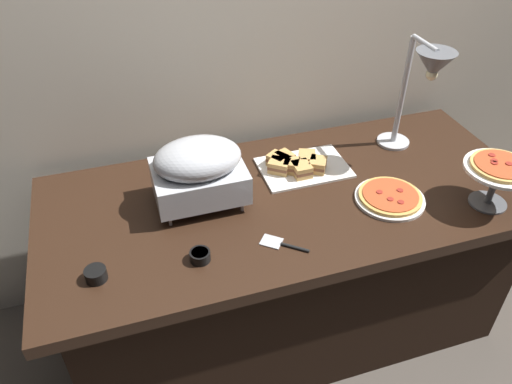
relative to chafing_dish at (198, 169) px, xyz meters
The scene contains 11 objects.
ground_plane 0.97m from the chafing_dish, 11.96° to the right, with size 8.00×8.00×0.00m, color #4C443D.
back_wall 0.62m from the chafing_dish, 51.99° to the left, with size 4.40×0.04×2.40m, color beige.
buffet_table 0.62m from the chafing_dish, 11.96° to the right, with size 1.90×0.84×0.76m.
chafing_dish is the anchor object (origin of this frame).
heat_lamp 0.93m from the chafing_dish, ahead, with size 0.15×0.30×0.49m.
pizza_plate_front 0.73m from the chafing_dish, 17.13° to the right, with size 0.26×0.26×0.03m.
pizza_plate_center 1.08m from the chafing_dish, 18.36° to the right, with size 0.25×0.25×0.18m.
sandwich_platter 0.45m from the chafing_dish, 10.71° to the left, with size 0.36×0.25×0.06m.
sauce_cup_near 0.51m from the chafing_dish, 144.67° to the right, with size 0.07×0.07×0.04m.
sauce_cup_far 0.33m from the chafing_dish, 103.12° to the right, with size 0.07×0.07×0.04m.
serving_spatula 0.41m from the chafing_dish, 56.32° to the right, with size 0.15×0.13×0.01m.
Camera 1 is at (-0.58, -1.39, 1.94)m, focal length 34.98 mm.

